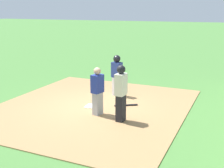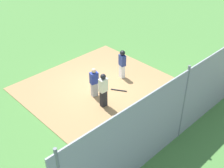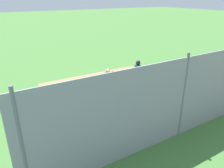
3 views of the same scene
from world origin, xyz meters
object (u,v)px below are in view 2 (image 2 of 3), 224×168
(umpire, at_px, (103,89))
(home_plate, at_px, (97,86))
(catcher, at_px, (94,82))
(baseball_bat, at_px, (119,90))
(runner, at_px, (122,62))

(umpire, bearing_deg, home_plate, -27.11)
(catcher, bearing_deg, umpire, 179.26)
(baseball_bat, bearing_deg, runner, -84.58)
(home_plate, distance_m, catcher, 1.14)
(catcher, bearing_deg, runner, -69.81)
(umpire, relative_size, baseball_bat, 2.09)
(baseball_bat, bearing_deg, catcher, 33.15)
(runner, bearing_deg, baseball_bat, 53.34)
(runner, distance_m, baseball_bat, 1.59)
(home_plate, distance_m, umpire, 1.90)
(home_plate, bearing_deg, umpire, -120.55)
(umpire, bearing_deg, runner, -60.88)
(runner, bearing_deg, catcher, 22.91)
(catcher, distance_m, baseball_bat, 1.49)
(home_plate, distance_m, baseball_bat, 1.20)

